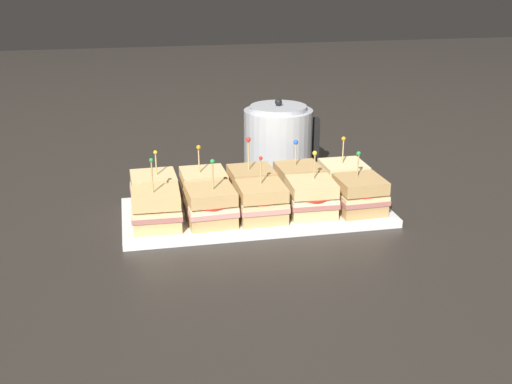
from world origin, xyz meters
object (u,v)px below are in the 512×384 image
object	(u,v)px
serving_platter	(256,212)
sandwich_back_center	(251,185)
sandwich_front_center	(261,202)
sandwich_front_far_right	(360,195)
sandwich_back_right	(299,182)
sandwich_back_far_right	(343,179)
kettle_steel	(278,141)
sandwich_front_right	(311,198)
sandwich_front_left	(211,206)
sandwich_back_far_left	(154,191)
sandwich_back_left	(204,187)
sandwich_front_far_left	(157,209)

from	to	relation	value
serving_platter	sandwich_back_center	xyz separation A→B (m)	(-0.00, 0.06, 0.05)
sandwich_front_center	sandwich_front_far_right	bearing A→B (deg)	-0.51
sandwich_back_right	sandwich_back_far_right	bearing A→B (deg)	-0.49
serving_platter	kettle_steel	xyz separation A→B (m)	(0.12, 0.29, 0.09)
serving_platter	sandwich_front_center	distance (m)	0.08
sandwich_front_center	sandwich_front_right	bearing A→B (deg)	1.66
sandwich_front_left	sandwich_front_center	bearing A→B (deg)	0.49
sandwich_back_far_left	sandwich_front_right	bearing A→B (deg)	-18.38
sandwich_front_right	sandwich_back_far_left	world-z (taller)	sandwich_front_right
sandwich_front_right	sandwich_back_far_left	bearing A→B (deg)	161.62
sandwich_back_right	sandwich_front_far_right	bearing A→B (deg)	-45.60
sandwich_back_left	sandwich_back_far_right	xyz separation A→B (m)	(0.35, -0.01, 0.00)
serving_platter	sandwich_front_far_left	bearing A→B (deg)	-166.37
sandwich_back_far_left	sandwich_front_left	bearing A→B (deg)	-45.67
sandwich_back_left	sandwich_back_right	xyz separation A→B (m)	(0.23, -0.01, 0.00)
sandwich_front_center	sandwich_front_right	distance (m)	0.12
sandwich_front_center	sandwich_back_left	bearing A→B (deg)	133.59
sandwich_front_center	sandwich_back_far_right	world-z (taller)	sandwich_back_far_right
sandwich_back_left	sandwich_front_right	bearing A→B (deg)	-26.57
kettle_steel	sandwich_back_right	bearing A→B (deg)	-91.16
serving_platter	sandwich_front_far_right	bearing A→B (deg)	-14.79
sandwich_back_center	sandwich_back_right	xyz separation A→B (m)	(0.12, 0.00, -0.00)
sandwich_front_far_left	sandwich_back_left	world-z (taller)	sandwich_front_far_left
sandwich_front_far_left	sandwich_front_center	xyz separation A→B (m)	(0.23, -0.00, 0.00)
serving_platter	kettle_steel	size ratio (longest dim) A/B	2.90
serving_platter	sandwich_back_far_left	xyz separation A→B (m)	(-0.23, 0.06, 0.05)
sandwich_front_far_right	sandwich_back_right	xyz separation A→B (m)	(-0.11, 0.12, 0.00)
serving_platter	sandwich_back_left	world-z (taller)	sandwich_back_left
sandwich_back_far_left	sandwich_back_right	distance (m)	0.35
sandwich_front_far_left	sandwich_front_far_right	world-z (taller)	sandwich_front_far_left
serving_platter	sandwich_front_center	world-z (taller)	sandwich_front_center
sandwich_front_left	sandwich_front_far_left	bearing A→B (deg)	178.25
sandwich_front_far_left	sandwich_front_far_right	bearing A→B (deg)	-0.59
sandwich_front_far_left	sandwich_front_left	distance (m)	0.12
serving_platter	sandwich_front_far_right	world-z (taller)	sandwich_front_far_right
sandwich_back_right	sandwich_front_left	bearing A→B (deg)	-153.57
sandwich_front_left	kettle_steel	size ratio (longest dim) A/B	0.71
sandwich_front_left	sandwich_front_far_right	bearing A→B (deg)	-0.19
sandwich_back_far_right	kettle_steel	world-z (taller)	kettle_steel
sandwich_front_far_left	sandwich_front_center	bearing A→B (deg)	-0.66
sandwich_back_left	kettle_steel	world-z (taller)	kettle_steel
sandwich_back_center	kettle_steel	bearing A→B (deg)	62.36
serving_platter	kettle_steel	distance (m)	0.33
sandwich_back_far_left	sandwich_back_center	xyz separation A→B (m)	(0.23, -0.01, 0.00)
serving_platter	sandwich_back_far_left	bearing A→B (deg)	165.42
sandwich_front_far_left	sandwich_front_far_right	xyz separation A→B (m)	(0.47, -0.00, 0.00)
kettle_steel	sandwich_back_far_right	bearing A→B (deg)	-65.58
sandwich_back_center	sandwich_back_right	world-z (taller)	sandwich_back_center
sandwich_front_far_left	sandwich_back_far_right	size ratio (longest dim) A/B	1.06
sandwich_front_left	sandwich_back_far_left	size ratio (longest dim) A/B	1.08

